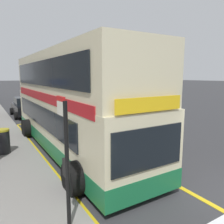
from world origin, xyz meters
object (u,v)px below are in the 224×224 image
double_decker_bus (70,105)px  litter_bin (3,141)px  parked_car_black_far (25,107)px  bus_stop_sign (66,153)px

double_decker_bus → litter_bin: (-2.82, 0.46, -1.40)m
parked_car_black_far → litter_bin: parked_car_black_far is taller
parked_car_black_far → double_decker_bus: bearing=-91.0°
parked_car_black_far → litter_bin: size_ratio=4.01×
double_decker_bus → bus_stop_sign: 5.68m
bus_stop_sign → double_decker_bus: bearing=68.7°
double_decker_bus → parked_car_black_far: bearing=91.6°
bus_stop_sign → parked_car_black_far: size_ratio=0.68×
litter_bin → parked_car_black_far: bearing=75.0°
litter_bin → bus_stop_sign: bearing=-82.5°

